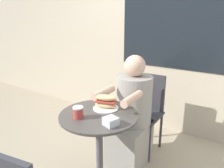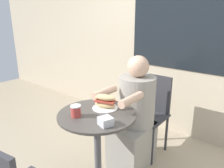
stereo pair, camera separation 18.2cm
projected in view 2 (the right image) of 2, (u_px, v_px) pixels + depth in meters
name	position (u px, v px, depth m)	size (l,w,h in m)	color
storefront_wall	(179.00, 24.00, 2.61)	(8.00, 0.09, 2.80)	#B7A88E
cafe_table	(97.00, 136.00, 1.81)	(0.63, 0.63, 0.75)	#47423D
diner_chair	(152.00, 107.00, 2.43)	(0.39, 0.39, 0.87)	#333338
seated_diner	(134.00, 121.00, 2.18)	(0.36, 0.65, 1.14)	gray
sandwich_on_plate	(105.00, 102.00, 1.82)	(0.22, 0.22, 0.12)	white
drink_cup	(76.00, 111.00, 1.68)	(0.08, 0.08, 0.09)	#B73D38
napkin_box	(106.00, 121.00, 1.55)	(0.11, 0.11, 0.06)	silver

